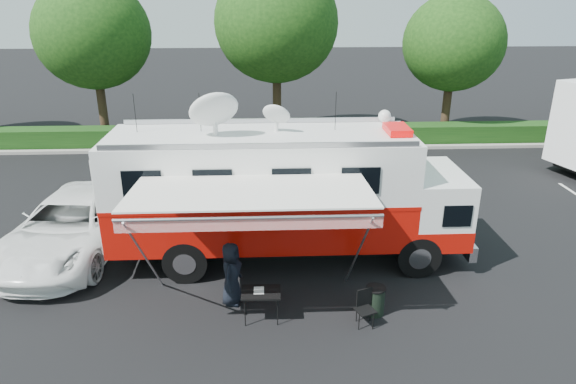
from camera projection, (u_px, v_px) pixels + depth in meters
name	position (u px, v px, depth m)	size (l,w,h in m)	color
ground_plane	(289.00, 257.00, 15.38)	(120.00, 120.00, 0.00)	black
back_border	(299.00, 43.00, 25.58)	(60.00, 6.14, 8.87)	#9E998E
stall_lines	(271.00, 216.00, 18.14)	(24.12, 5.50, 0.01)	silver
command_truck	(286.00, 193.00, 14.61)	(10.11, 2.78, 4.86)	black
awning	(251.00, 197.00, 11.51)	(5.52, 2.84, 3.33)	white
white_suv	(77.00, 251.00, 15.72)	(2.89, 6.26, 1.74)	white
person	(233.00, 302.00, 13.16)	(0.82, 0.53, 1.67)	black
folding_table	(261.00, 293.00, 12.19)	(0.95, 0.68, 0.79)	black
folding_chair	(365.00, 304.00, 12.16)	(0.54, 0.58, 0.88)	black
trash_bin	(375.00, 300.00, 12.57)	(0.49, 0.49, 0.74)	black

